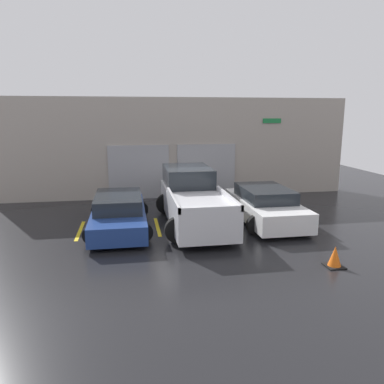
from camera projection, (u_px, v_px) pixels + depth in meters
ground_plane at (187, 213)px, 14.92m from camera, size 28.00×28.00×0.00m
shophouse_building at (176, 148)px, 17.62m from camera, size 16.60×0.68×4.63m
pickup_truck at (193, 199)px, 13.48m from camera, size 2.45×5.54×1.87m
sedan_white at (265, 205)px, 13.67m from camera, size 2.27×4.46×1.26m
sedan_side at (119, 213)px, 12.83m from camera, size 2.14×4.62×1.18m
parking_stripe_far_left at (80, 231)px, 12.69m from camera, size 0.12×2.20×0.01m
parking_stripe_left at (158, 227)px, 13.12m from camera, size 0.12×2.20×0.01m
parking_stripe_centre at (230, 223)px, 13.56m from camera, size 0.12×2.20×0.01m
parking_stripe_right at (298, 220)px, 13.99m from camera, size 0.12×2.20×0.01m
traffic_cone at (335, 257)px, 9.67m from camera, size 0.47×0.47×0.55m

